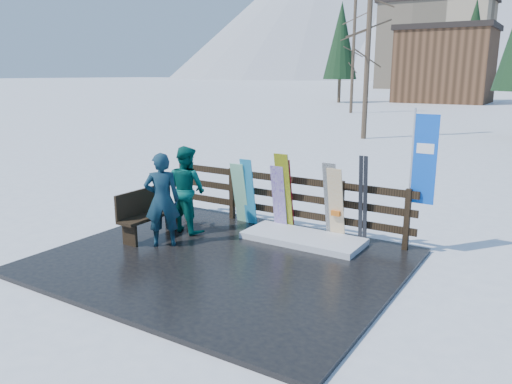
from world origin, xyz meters
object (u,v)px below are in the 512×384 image
Objects in this scene: snowboard_1 at (240,193)px; snowboard_4 at (331,201)px; bench at (149,211)px; snowboard_5 at (336,204)px; rental_flag at (421,165)px; snowboard_2 at (284,193)px; snowboard_0 at (248,192)px; person_front at (162,200)px; snowboard_3 at (279,198)px; person_back at (187,189)px.

snowboard_4 is at bearing -0.00° from snowboard_1.
snowboard_4 reaches higher than bench.
snowboard_5 is 1.74m from rental_flag.
snowboard_4 is 1.06× the size of snowboard_5.
bench is at bearing -140.61° from snowboard_2.
snowboard_0 is 0.93× the size of snowboard_4.
person_front is (-0.63, -1.99, 0.17)m from snowboard_0.
snowboard_2 reaches higher than snowboard_3.
snowboard_2 is at bearing 180.00° from snowboard_4.
rental_flag is at bearing 22.92° from bench.
snowboard_3 is 0.93× the size of snowboard_5.
bench is 1.08× the size of snowboard_3.
snowboard_0 is 3.61m from rental_flag.
rental_flag reaches higher than person_front.
person_back reaches higher than snowboard_3.
snowboard_0 reaches higher than bench.
person_front is 1.00× the size of person_back.
person_back is at bearing 58.03° from bench.
snowboard_4 is at bearing 28.80° from bench.
rental_flag is at bearing 5.87° from snowboard_2.
snowboard_1 is 0.76× the size of person_front.
snowboard_1 is 0.81× the size of snowboard_2.
rental_flag reaches higher than snowboard_2.
snowboard_5 is (1.26, 0.00, 0.04)m from snowboard_3.
snowboard_0 is (1.25, 1.73, 0.21)m from bench.
snowboard_4 is at bearing -0.00° from snowboard_2.
snowboard_1 is 3.83m from rental_flag.
snowboard_5 is 3.02m from person_back.
rental_flag is at bearing 168.58° from person_front.
snowboard_1 is 1.23m from person_back.
rental_flag is at bearing 10.34° from snowboard_5.
rental_flag reaches higher than snowboard_0.
snowboard_0 is at bearing 180.00° from snowboard_5.
rental_flag is (1.48, 0.27, 0.88)m from snowboard_5.
person_front is (-1.50, -1.99, 0.07)m from snowboard_2.
bench is 0.95× the size of snowboard_4.
snowboard_2 is 1.15m from snowboard_5.
snowboard_5 reaches higher than snowboard_3.
person_back is at bearing -158.91° from snowboard_4.
snowboard_0 is at bearing 54.25° from bench.
snowboard_4 is (2.12, -0.00, 0.11)m from snowboard_1.
snowboard_0 is 1.05× the size of snowboard_3.
snowboard_1 is 0.91× the size of snowboard_5.
person_front is (-2.54, -1.99, 0.12)m from snowboard_4.
snowboard_3 is (0.96, -0.00, 0.02)m from snowboard_1.
bench is 1.01× the size of snowboard_5.
snowboard_5 is at bearing 28.01° from bench.
snowboard_1 is at bearing 180.00° from snowboard_3.
person_front is at bearing -126.92° from snowboard_2.
snowboard_2 is at bearing 180.00° from snowboard_5.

